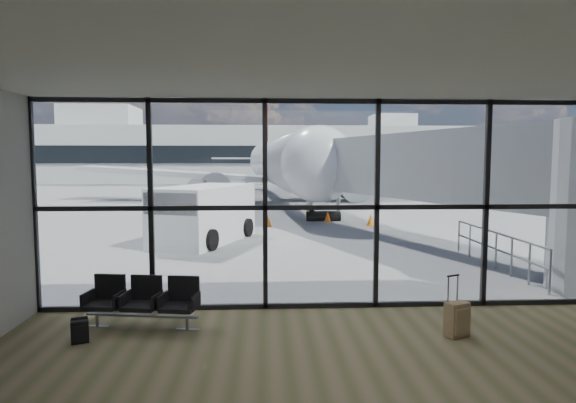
{
  "coord_description": "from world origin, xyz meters",
  "views": [
    {
      "loc": [
        -1.21,
        -10.19,
        3.2
      ],
      "look_at": [
        -0.56,
        3.0,
        2.07
      ],
      "focal_mm": 30.0,
      "sensor_mm": 36.0,
      "label": 1
    }
  ],
  "objects": [
    {
      "name": "ground",
      "position": [
        0.0,
        40.0,
        0.0
      ],
      "size": [
        220.0,
        220.0,
        0.0
      ],
      "primitive_type": "plane",
      "color": "slate",
      "rests_on": "ground"
    },
    {
      "name": "lounge_shell",
      "position": [
        0.0,
        -4.8,
        2.65
      ],
      "size": [
        12.02,
        8.01,
        4.51
      ],
      "color": "brown",
      "rests_on": "ground"
    },
    {
      "name": "glass_curtain_wall",
      "position": [
        0.0,
        0.0,
        2.25
      ],
      "size": [
        12.1,
        0.12,
        4.5
      ],
      "color": "white",
      "rests_on": "ground"
    },
    {
      "name": "jet_bridge",
      "position": [
        4.9,
        7.07,
        2.76
      ],
      "size": [
        8.0,
        16.5,
        4.33
      ],
      "color": "#96989B",
      "rests_on": "ground"
    },
    {
      "name": "apron_railing",
      "position": [
        5.6,
        3.5,
        0.72
      ],
      "size": [
        0.06,
        5.46,
        1.11
      ],
      "color": "gray",
      "rests_on": "ground"
    },
    {
      "name": "far_terminal",
      "position": [
        -0.59,
        61.97,
        4.21
      ],
      "size": [
        80.0,
        12.2,
        11.0
      ],
      "color": "beige",
      "rests_on": "ground"
    },
    {
      "name": "tree_0",
      "position": [
        -45.0,
        72.0,
        4.63
      ],
      "size": [
        4.95,
        4.95,
        7.12
      ],
      "color": "#382619",
      "rests_on": "ground"
    },
    {
      "name": "tree_1",
      "position": [
        -39.0,
        72.0,
        5.25
      ],
      "size": [
        5.61,
        5.61,
        8.07
      ],
      "color": "#382619",
      "rests_on": "ground"
    },
    {
      "name": "tree_2",
      "position": [
        -33.0,
        72.0,
        5.88
      ],
      "size": [
        6.27,
        6.27,
        9.03
      ],
      "color": "#382619",
      "rests_on": "ground"
    },
    {
      "name": "tree_3",
      "position": [
        -27.0,
        72.0,
        4.63
      ],
      "size": [
        4.95,
        4.95,
        7.12
      ],
      "color": "#382619",
      "rests_on": "ground"
    },
    {
      "name": "tree_4",
      "position": [
        -21.0,
        72.0,
        5.25
      ],
      "size": [
        5.61,
        5.61,
        8.07
      ],
      "color": "#382619",
      "rests_on": "ground"
    },
    {
      "name": "tree_5",
      "position": [
        -15.0,
        72.0,
        5.88
      ],
      "size": [
        6.27,
        6.27,
        9.03
      ],
      "color": "#382619",
      "rests_on": "ground"
    },
    {
      "name": "seating_row",
      "position": [
        -3.55,
        -0.99,
        0.54
      ],
      "size": [
        2.18,
        0.91,
        0.97
      ],
      "rotation": [
        0.0,
        0.0,
        -0.15
      ],
      "color": "gray",
      "rests_on": "ground"
    },
    {
      "name": "backpack",
      "position": [
        -4.46,
        -1.82,
        0.21
      ],
      "size": [
        0.34,
        0.34,
        0.44
      ],
      "rotation": [
        0.0,
        0.0,
        0.37
      ],
      "color": "black",
      "rests_on": "ground"
    },
    {
      "name": "suitcase",
      "position": [
        2.27,
        -1.86,
        0.34
      ],
      "size": [
        0.48,
        0.42,
        1.12
      ],
      "rotation": [
        0.0,
        0.0,
        0.42
      ],
      "color": "#8B714D",
      "rests_on": "ground"
    },
    {
      "name": "airliner",
      "position": [
        0.15,
        29.54,
        2.96
      ],
      "size": [
        32.56,
        37.78,
        9.73
      ],
      "rotation": [
        0.0,
        0.0,
        0.08
      ],
      "color": "silver",
      "rests_on": "ground"
    },
    {
      "name": "service_van",
      "position": [
        -3.62,
        8.65,
        1.13
      ],
      "size": [
        3.86,
        5.53,
        2.21
      ],
      "rotation": [
        0.0,
        0.0,
        -0.36
      ],
      "color": "white",
      "rests_on": "ground"
    },
    {
      "name": "belt_loader",
      "position": [
        -6.46,
        22.78,
        0.62
      ],
      "size": [
        2.24,
        4.24,
        1.86
      ],
      "rotation": [
        0.0,
        0.0,
        -0.22
      ],
      "color": "black",
      "rests_on": "ground"
    },
    {
      "name": "mobile_stairs",
      "position": [
        -11.84,
        10.27,
        0.55
      ],
      "size": [
        2.66,
        3.55,
        2.27
      ],
      "rotation": [
        0.0,
        0.0,
        0.41
      ],
      "color": "gold",
      "rests_on": "ground"
    },
    {
      "name": "traffic_cone_a",
      "position": [
        -1.06,
        13.01,
        0.26
      ],
      "size": [
        0.38,
        0.38,
        0.55
      ],
      "color": "orange",
      "rests_on": "ground"
    },
    {
      "name": "traffic_cone_b",
      "position": [
        4.0,
        13.03,
        0.29
      ],
      "size": [
        0.42,
        0.42,
        0.61
      ],
      "color": "orange",
      "rests_on": "ground"
    },
    {
      "name": "traffic_cone_c",
      "position": [
        2.1,
        14.74,
        0.26
      ],
      "size": [
        0.38,
        0.38,
        0.55
      ],
      "color": "#FF660D",
      "rests_on": "ground"
    }
  ]
}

